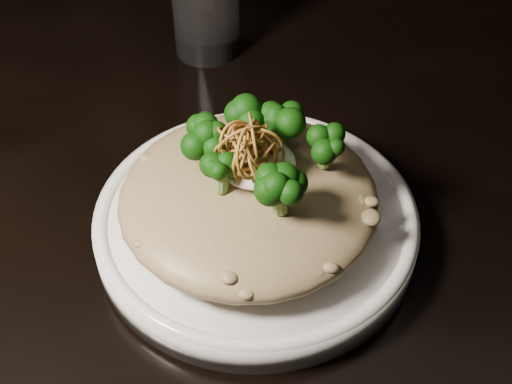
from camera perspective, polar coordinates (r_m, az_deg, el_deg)
table at (r=0.73m, az=-4.52°, el=-5.41°), size 1.10×0.80×0.75m
plate at (r=0.63m, az=0.00°, el=-2.59°), size 0.28×0.28×0.03m
risotto at (r=0.60m, az=-0.59°, el=-0.44°), size 0.22×0.22×0.05m
broccoli at (r=0.57m, az=0.44°, el=3.17°), size 0.12×0.12×0.04m
cheese at (r=0.58m, az=0.09°, el=2.38°), size 0.06×0.06×0.02m
shallots at (r=0.56m, az=-0.60°, el=3.76°), size 0.05×0.05×0.03m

